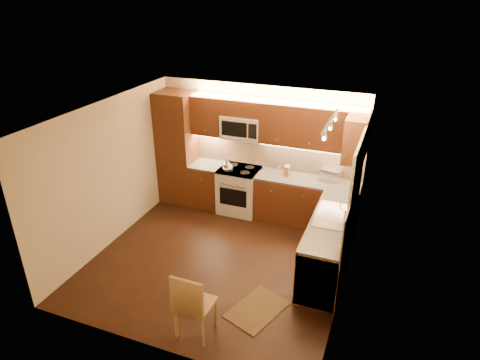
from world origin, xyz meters
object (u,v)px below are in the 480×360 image
at_px(sink, 333,211).
at_px(knife_block, 287,171).
at_px(stove, 239,190).
at_px(kettle, 227,165).
at_px(toaster_oven, 331,174).
at_px(soap_bottle, 353,191).
at_px(microwave, 242,127).
at_px(dining_chair, 195,302).

distance_m(sink, knife_block, 1.60).
bearing_deg(stove, knife_block, 4.34).
xyz_separation_m(stove, kettle, (-0.18, -0.15, 0.57)).
bearing_deg(stove, sink, -29.36).
relative_size(sink, kettle, 3.80).
bearing_deg(toaster_oven, soap_bottle, -39.34).
bearing_deg(kettle, microwave, 60.08).
height_order(toaster_oven, dining_chair, toaster_oven).
height_order(stove, knife_block, knife_block).
bearing_deg(soap_bottle, dining_chair, -123.73).
height_order(stove, soap_bottle, soap_bottle).
bearing_deg(knife_block, kettle, -173.01).
xyz_separation_m(microwave, dining_chair, (0.66, -3.38, -1.22)).
bearing_deg(stove, microwave, 90.00).
distance_m(microwave, soap_bottle, 2.35).
bearing_deg(toaster_oven, kettle, -160.94).
distance_m(microwave, dining_chair, 3.66).
distance_m(microwave, knife_block, 1.18).
xyz_separation_m(sink, knife_block, (-1.07, 1.20, 0.02)).
bearing_deg(sink, microwave, 147.79).
distance_m(kettle, soap_bottle, 2.38).
height_order(stove, microwave, microwave).
distance_m(sink, kettle, 2.39).
relative_size(stove, knife_block, 4.73).
bearing_deg(kettle, dining_chair, -71.60).
height_order(microwave, knife_block, microwave).
relative_size(kettle, soap_bottle, 1.21).
relative_size(sink, soap_bottle, 4.60).
xyz_separation_m(stove, dining_chair, (0.66, -3.25, 0.04)).
bearing_deg(dining_chair, microwave, 102.12).
bearing_deg(soap_bottle, kettle, 169.42).
height_order(microwave, soap_bottle, microwave).
bearing_deg(kettle, stove, 41.90).
xyz_separation_m(sink, dining_chair, (-1.34, -2.12, -0.48)).
height_order(kettle, dining_chair, kettle).
xyz_separation_m(stove, toaster_oven, (1.73, 0.19, 0.55)).
height_order(sink, toaster_oven, toaster_oven).
distance_m(knife_block, dining_chair, 3.37).
height_order(microwave, sink, microwave).
relative_size(kettle, toaster_oven, 0.62).
relative_size(microwave, kettle, 3.36).
bearing_deg(kettle, knife_block, 14.26).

